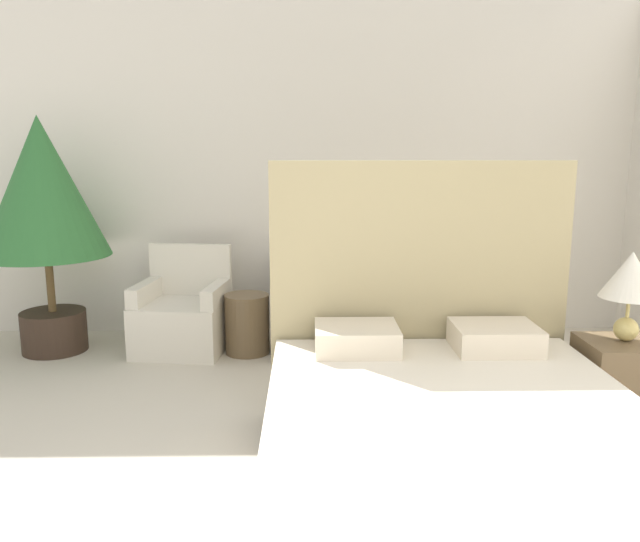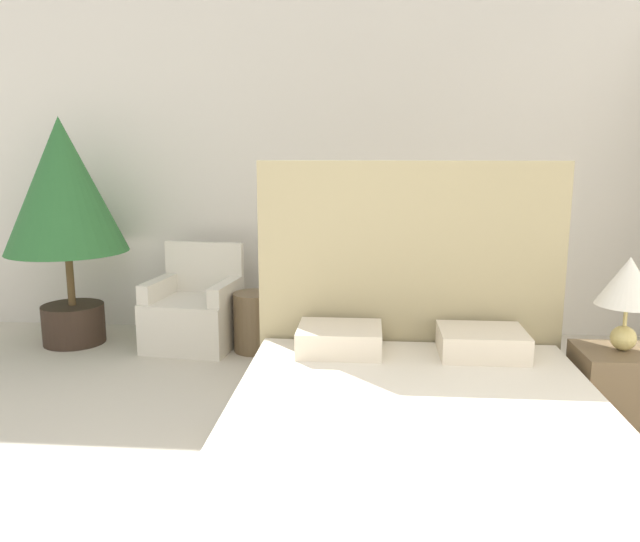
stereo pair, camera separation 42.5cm
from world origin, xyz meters
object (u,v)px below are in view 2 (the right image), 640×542
at_px(armchair_near_window_left, 194,315).
at_px(armchair_near_window_right, 321,318).
at_px(potted_palm, 64,196).
at_px(nightstand, 614,399).
at_px(side_table, 255,322).
at_px(table_lamp, 628,286).
at_px(bed, 418,445).

distance_m(armchair_near_window_left, armchair_near_window_right, 1.04).
bearing_deg(potted_palm, nightstand, -22.41).
height_order(armchair_near_window_left, potted_palm, potted_palm).
xyz_separation_m(armchair_near_window_left, side_table, (0.52, -0.07, -0.02)).
relative_size(nightstand, table_lamp, 1.08).
relative_size(bed, nightstand, 3.87).
relative_size(armchair_near_window_right, side_table, 1.75).
xyz_separation_m(bed, potted_palm, (-2.67, 2.24, 0.92)).
bearing_deg(side_table, armchair_near_window_left, 172.31).
bearing_deg(side_table, nightstand, -33.53).
relative_size(bed, armchair_near_window_right, 2.52).
relative_size(armchair_near_window_left, table_lamp, 1.65).
height_order(nightstand, side_table, nightstand).
xyz_separation_m(armchair_near_window_right, potted_palm, (-2.07, 0.01, 0.96)).
bearing_deg(nightstand, potted_palm, 157.59).
distance_m(armchair_near_window_right, side_table, 0.53).
height_order(armchair_near_window_left, side_table, armchair_near_window_left).
relative_size(bed, table_lamp, 4.16).
bearing_deg(bed, potted_palm, 140.08).
relative_size(armchair_near_window_left, armchair_near_window_right, 1.00).
bearing_deg(table_lamp, nightstand, -148.40).
relative_size(potted_palm, table_lamp, 3.68).
height_order(armchair_near_window_right, potted_palm, potted_palm).
xyz_separation_m(bed, table_lamp, (1.12, 0.70, 0.59)).
distance_m(bed, nightstand, 1.29).
xyz_separation_m(potted_palm, table_lamp, (3.79, -1.54, -0.33)).
distance_m(potted_palm, table_lamp, 4.11).
relative_size(armchair_near_window_right, table_lamp, 1.65).
height_order(table_lamp, side_table, table_lamp).
bearing_deg(nightstand, armchair_near_window_right, 137.76).
bearing_deg(table_lamp, armchair_near_window_right, 138.45).
bearing_deg(armchair_near_window_left, side_table, -0.37).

